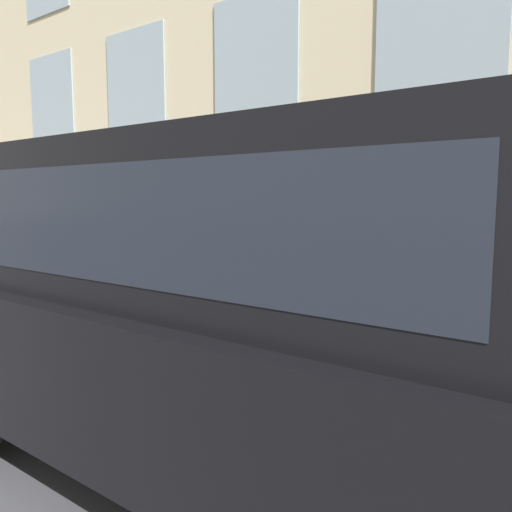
# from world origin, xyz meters

# --- Properties ---
(ground_plane) EXTENTS (80.00, 80.00, 0.00)m
(ground_plane) POSITION_xyz_m (0.00, 0.00, 0.00)
(ground_plane) COLOR #47474C
(sidewalk) EXTENTS (2.20, 60.00, 0.14)m
(sidewalk) POSITION_xyz_m (1.10, 0.00, 0.07)
(sidewalk) COLOR #B2ADA3
(sidewalk) RESTS_ON ground_plane
(fire_hydrant) EXTENTS (0.35, 0.46, 0.70)m
(fire_hydrant) POSITION_xyz_m (0.47, -0.38, 0.50)
(fire_hydrant) COLOR gray
(fire_hydrant) RESTS_ON sidewalk
(person) EXTENTS (0.28, 0.19, 1.16)m
(person) POSITION_xyz_m (0.63, 0.36, 0.83)
(person) COLOR #998466
(person) RESTS_ON sidewalk
(parked_truck_black_near) EXTENTS (2.03, 5.23, 2.04)m
(parked_truck_black_near) POSITION_xyz_m (-1.17, -1.15, 1.16)
(parked_truck_black_near) COLOR black
(parked_truck_black_near) RESTS_ON ground_plane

